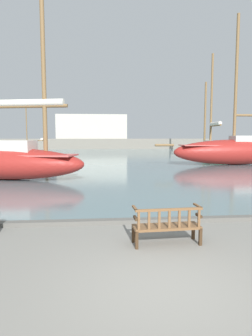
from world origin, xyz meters
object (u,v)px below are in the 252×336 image
Objects in this scene: sailboat_far_starboard at (29,153)px; sailboat_distant_harbor at (2,158)px; sailboat_mid_starboard at (45,156)px; park_bench at (167,225)px; sailboat_far_port at (237,151)px; sailboat_centre_channel at (211,146)px.

sailboat_distant_harbor is (2.74, -18.50, 0.71)m from sailboat_far_starboard.
sailboat_distant_harbor is (-0.40, -11.63, 0.66)m from sailboat_mid_starboard.
sailboat_mid_starboard is 0.44× the size of sailboat_distant_harbor.
sailboat_far_starboard is at bearing 108.57° from park_bench.
sailboat_centre_channel reaches higher than sailboat_far_port.
sailboat_distant_harbor reaches higher than sailboat_far_starboard.
sailboat_mid_starboard is (-6.79, 22.71, 0.18)m from park_bench.
park_bench is 23.70m from sailboat_mid_starboard.
park_bench is at bearing -119.46° from sailboat_far_port.
sailboat_far_starboard is 0.49× the size of sailboat_far_port.
sailboat_far_port is 17.90m from sailboat_mid_starboard.
sailboat_mid_starboard is 24.31m from sailboat_centre_channel.
sailboat_mid_starboard reaches higher than park_bench.
sailboat_centre_channel reaches higher than sailboat_distant_harbor.
sailboat_distant_harbor is at bearing -81.58° from sailboat_far_starboard.
sailboat_far_port is at bearing -12.26° from sailboat_mid_starboard.
sailboat_mid_starboard is at bearing -65.43° from sailboat_far_starboard.
sailboat_distant_harbor reaches higher than park_bench.
park_bench is 0.27× the size of sailboat_mid_starboard.
sailboat_far_port is 0.95× the size of sailboat_distant_harbor.
sailboat_centre_channel is (21.12, 12.02, 0.57)m from sailboat_mid_starboard.
sailboat_centre_channel is (24.26, 5.15, 0.62)m from sailboat_far_starboard.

